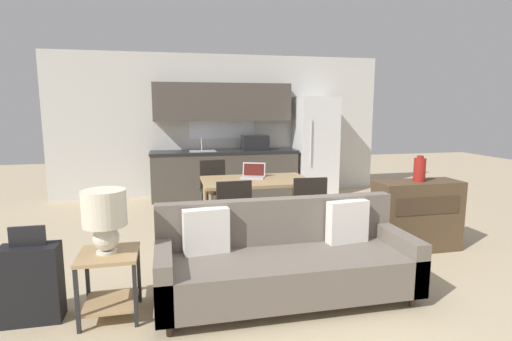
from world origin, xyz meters
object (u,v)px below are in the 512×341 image
(vase, at_px, (420,169))
(dining_table, at_px, (256,184))
(side_table, at_px, (110,274))
(dining_chair_far_left, at_px, (215,186))
(dining_chair_near_left, at_px, (232,213))
(table_lamp, at_px, (105,214))
(laptop, at_px, (253,174))
(suitcase, at_px, (32,283))
(refrigerator, at_px, (315,146))
(credenza, at_px, (417,215))
(couch, at_px, (285,261))
(dining_chair_near_right, at_px, (307,208))

(vase, bearing_deg, dining_table, 147.37)
(dining_table, distance_m, side_table, 2.59)
(dining_chair_far_left, bearing_deg, dining_table, -66.96)
(dining_table, distance_m, dining_chair_near_left, 0.94)
(table_lamp, height_order, vase, vase)
(side_table, height_order, dining_chair_near_left, dining_chair_near_left)
(dining_chair_near_left, xyz_separation_m, laptop, (0.46, 0.97, 0.28))
(side_table, bearing_deg, suitcase, 174.64)
(vase, bearing_deg, refrigerator, 90.93)
(refrigerator, height_order, dining_chair_far_left, refrigerator)
(refrigerator, xyz_separation_m, credenza, (0.05, -3.26, -0.53))
(laptop, relative_size, suitcase, 0.49)
(credenza, bearing_deg, dining_chair_far_left, 139.07)
(table_lamp, distance_m, vase, 3.51)
(side_table, bearing_deg, dining_chair_near_left, 44.22)
(dining_table, xyz_separation_m, vase, (1.73, -1.11, 0.31))
(vase, bearing_deg, dining_chair_near_left, 171.99)
(dining_table, height_order, suitcase, suitcase)
(dining_chair_near_left, bearing_deg, side_table, 42.35)
(refrigerator, xyz_separation_m, couch, (-1.85, -4.11, -0.61))
(dining_table, bearing_deg, dining_chair_far_left, 120.52)
(refrigerator, bearing_deg, dining_chair_near_right, -112.58)
(vase, xyz_separation_m, laptop, (-1.73, 1.28, -0.20))
(couch, distance_m, dining_chair_far_left, 2.78)
(dining_table, bearing_deg, refrigerator, 52.04)
(vase, xyz_separation_m, dining_chair_near_right, (-1.27, 0.32, -0.48))
(refrigerator, xyz_separation_m, suitcase, (-3.94, -4.06, -0.63))
(side_table, relative_size, suitcase, 0.69)
(dining_chair_far_left, xyz_separation_m, suitcase, (-1.79, -2.71, -0.18))
(dining_table, xyz_separation_m, side_table, (-1.66, -1.97, -0.30))
(refrigerator, height_order, table_lamp, refrigerator)
(couch, bearing_deg, table_lamp, -179.92)
(refrigerator, height_order, couch, refrigerator)
(refrigerator, xyz_separation_m, table_lamp, (-3.35, -4.11, -0.09))
(vase, distance_m, dining_chair_far_left, 2.95)
(couch, distance_m, dining_chair_near_right, 1.34)
(couch, relative_size, vase, 7.37)
(dining_chair_near_right, bearing_deg, suitcase, 27.29)
(dining_table, xyz_separation_m, dining_chair_far_left, (-0.47, 0.80, -0.17))
(credenza, bearing_deg, dining_chair_near_left, 171.95)
(dining_chair_far_left, distance_m, dining_chair_near_left, 1.60)
(refrigerator, bearing_deg, laptop, -130.34)
(dining_chair_near_right, distance_m, suitcase, 2.94)
(dining_table, distance_m, credenza, 2.07)
(credenza, bearing_deg, laptop, 143.42)
(laptop, bearing_deg, dining_chair_far_left, 148.47)
(credenza, relative_size, dining_chair_near_left, 1.14)
(table_lamp, relative_size, laptop, 1.32)
(credenza, relative_size, vase, 3.34)
(dining_chair_near_left, height_order, laptop, laptop)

